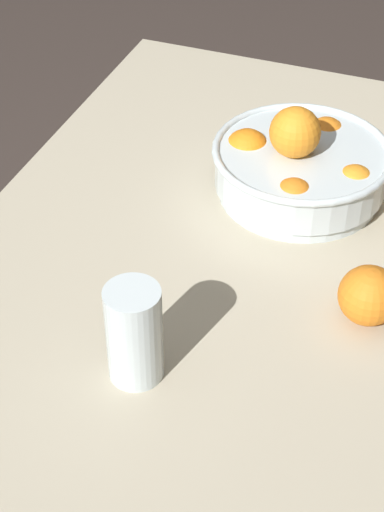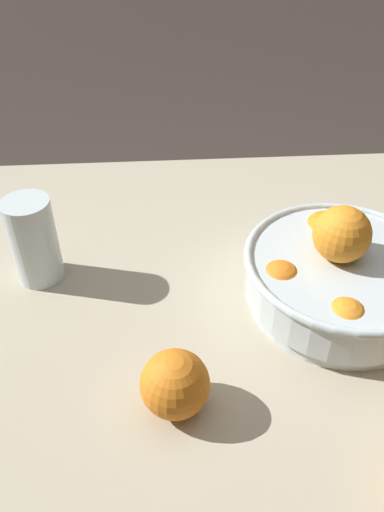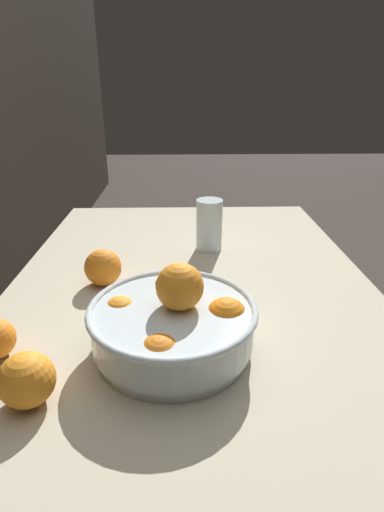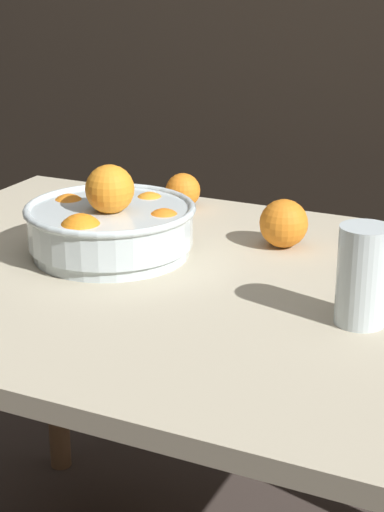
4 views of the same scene
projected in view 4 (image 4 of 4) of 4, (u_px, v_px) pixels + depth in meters
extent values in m
cube|color=#B7AD93|center=(219.00, 291.00, 1.32)|extent=(1.26, 0.83, 0.03)
cylinder|color=#936B47|center=(54.00, 339.00, 1.98)|extent=(0.05, 0.05, 0.68)
cylinder|color=silver|center=(111.00, 249.00, 1.43)|extent=(0.26, 0.26, 0.02)
cylinder|color=silver|center=(111.00, 226.00, 1.42)|extent=(0.27, 0.27, 0.06)
torus|color=silver|center=(110.00, 209.00, 1.41)|extent=(0.29, 0.29, 0.01)
sphere|color=orange|center=(164.00, 229.00, 1.39)|extent=(0.07, 0.07, 0.07)
sphere|color=orange|center=(150.00, 211.00, 1.49)|extent=(0.07, 0.07, 0.07)
sphere|color=orange|center=(69.00, 214.00, 1.47)|extent=(0.07, 0.07, 0.07)
sphere|color=orange|center=(81.00, 237.00, 1.34)|extent=(0.08, 0.08, 0.08)
sphere|color=orange|center=(110.00, 189.00, 1.38)|extent=(0.08, 0.08, 0.08)
cylinder|color=#F4A314|center=(362.00, 290.00, 1.16)|extent=(0.06, 0.06, 0.10)
cylinder|color=silver|center=(363.00, 276.00, 1.16)|extent=(0.07, 0.07, 0.14)
sphere|color=orange|center=(284.00, 223.00, 1.46)|extent=(0.08, 0.08, 0.08)
sphere|color=orange|center=(111.00, 193.00, 1.65)|extent=(0.08, 0.08, 0.08)
sphere|color=orange|center=(183.00, 191.00, 1.68)|extent=(0.07, 0.07, 0.07)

